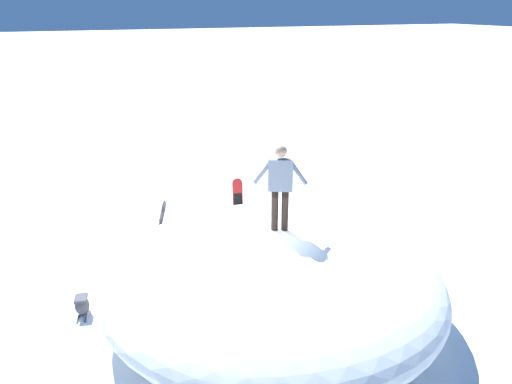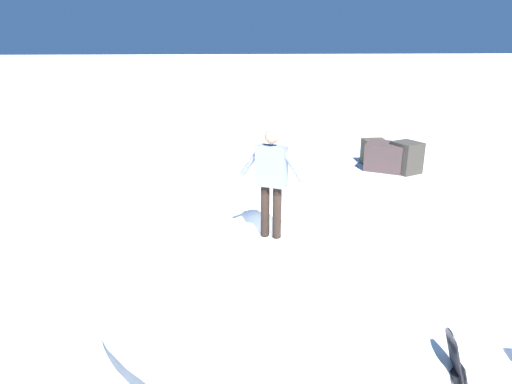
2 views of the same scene
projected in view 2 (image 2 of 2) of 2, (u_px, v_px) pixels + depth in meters
ground at (316, 331)px, 8.01m from camera, size 240.00×240.00×0.00m
snow_mound at (286, 274)px, 8.11m from camera, size 9.09×9.18×1.78m
snowboarder_standing at (271, 176)px, 7.15m from camera, size 0.53×0.98×1.75m
backpack_near at (358, 245)px, 10.93m from camera, size 0.47×0.63×0.31m
rock_outcrop at (389, 156)px, 17.49m from camera, size 2.23×2.10×1.15m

